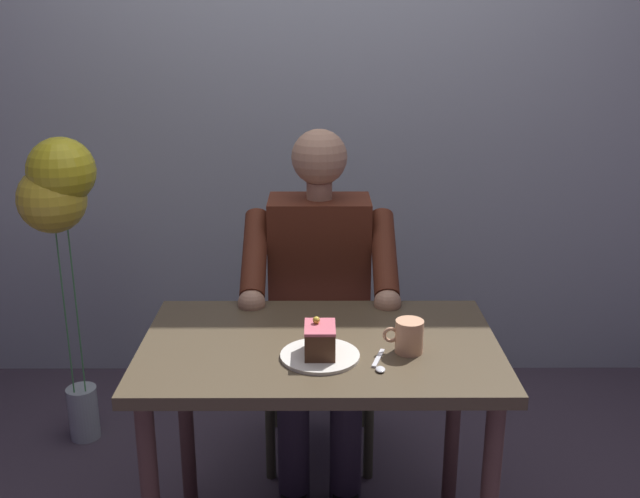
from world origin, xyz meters
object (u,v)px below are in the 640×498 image
(dining_table, at_px, (320,374))
(chair, at_px, (319,325))
(coffee_cup, at_px, (409,336))
(cake_slice, at_px, (321,340))
(seated_person, at_px, (319,303))
(balloon_display, at_px, (59,209))
(dessert_spoon, at_px, (379,364))

(dining_table, height_order, chair, chair)
(chair, relative_size, coffee_cup, 7.99)
(cake_slice, bearing_deg, seated_person, -89.77)
(dining_table, xyz_separation_m, balloon_display, (0.95, -0.67, 0.33))
(chair, bearing_deg, dessert_spoon, 101.05)
(dining_table, bearing_deg, seated_person, -90.00)
(cake_slice, height_order, balloon_display, balloon_display)
(cake_slice, relative_size, dessert_spoon, 0.78)
(dining_table, distance_m, cake_slice, 0.18)
(dining_table, relative_size, chair, 1.13)
(dessert_spoon, bearing_deg, dining_table, -42.63)
(seated_person, relative_size, balloon_display, 1.03)
(dining_table, bearing_deg, cake_slice, 91.42)
(dining_table, relative_size, coffee_cup, 9.04)
(chair, bearing_deg, cake_slice, 90.18)
(chair, relative_size, balloon_display, 0.74)
(chair, xyz_separation_m, dessert_spoon, (-0.16, 0.82, 0.24))
(seated_person, distance_m, cake_slice, 0.61)
(dining_table, xyz_separation_m, chair, (0.00, -0.67, -0.14))
(dining_table, xyz_separation_m, coffee_cup, (-0.25, 0.06, 0.15))
(seated_person, xyz_separation_m, cake_slice, (-0.00, 0.60, 0.13))
(dessert_spoon, xyz_separation_m, balloon_display, (1.11, -0.81, 0.22))
(chair, height_order, coffee_cup, chair)
(dessert_spoon, height_order, balloon_display, balloon_display)
(seated_person, bearing_deg, chair, -90.00)
(dining_table, xyz_separation_m, seated_person, (0.00, -0.50, 0.02))
(seated_person, relative_size, dessert_spoon, 8.94)
(dining_table, relative_size, dessert_spoon, 7.22)
(chair, distance_m, seated_person, 0.23)
(coffee_cup, bearing_deg, balloon_display, -31.36)
(dining_table, bearing_deg, dessert_spoon, 137.37)
(cake_slice, distance_m, balloon_display, 1.23)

